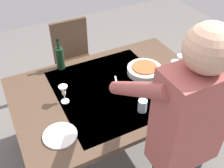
% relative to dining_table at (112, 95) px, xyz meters
% --- Properties ---
extents(ground_plane, '(6.00, 6.00, 0.00)m').
position_rel_dining_table_xyz_m(ground_plane, '(0.00, 0.00, -0.69)').
color(ground_plane, '#66605B').
extents(dining_table, '(1.57, 1.08, 0.76)m').
position_rel_dining_table_xyz_m(dining_table, '(0.00, 0.00, 0.00)').
color(dining_table, '#4C3828').
rests_on(dining_table, ground_plane).
extents(chair_near, '(0.40, 0.40, 0.91)m').
position_rel_dining_table_xyz_m(chair_near, '(-0.00, -0.92, -0.16)').
color(chair_near, '#352114').
rests_on(chair_near, ground_plane).
extents(person_server, '(0.42, 0.61, 1.69)m').
position_rel_dining_table_xyz_m(person_server, '(-0.02, 0.80, 0.27)').
color(person_server, '#2D2D38').
rests_on(person_server, ground_plane).
extents(wine_bottle, '(0.07, 0.07, 0.30)m').
position_rel_dining_table_xyz_m(wine_bottle, '(0.27, -0.47, 0.18)').
color(wine_bottle, black).
rests_on(wine_bottle, dining_table).
extents(wine_glass_left, '(0.07, 0.07, 0.15)m').
position_rel_dining_table_xyz_m(wine_glass_left, '(-0.65, 0.30, 0.17)').
color(wine_glass_left, white).
rests_on(wine_glass_left, dining_table).
extents(wine_glass_right, '(0.07, 0.07, 0.15)m').
position_rel_dining_table_xyz_m(wine_glass_right, '(0.39, -0.03, 0.17)').
color(wine_glass_right, white).
rests_on(wine_glass_right, dining_table).
extents(water_cup_near_left, '(0.08, 0.08, 0.10)m').
position_rel_dining_table_xyz_m(water_cup_near_left, '(-0.60, 0.03, 0.12)').
color(water_cup_near_left, silver).
rests_on(water_cup_near_left, dining_table).
extents(water_cup_near_right, '(0.07, 0.07, 0.10)m').
position_rel_dining_table_xyz_m(water_cup_near_right, '(-0.44, 0.37, 0.12)').
color(water_cup_near_right, silver).
rests_on(water_cup_near_right, dining_table).
extents(water_cup_far_left, '(0.07, 0.07, 0.10)m').
position_rel_dining_table_xyz_m(water_cup_far_left, '(-0.09, 0.32, 0.12)').
color(water_cup_far_left, silver).
rests_on(water_cup_far_left, dining_table).
extents(water_cup_far_right, '(0.07, 0.07, 0.09)m').
position_rel_dining_table_xyz_m(water_cup_far_right, '(-0.71, -0.03, 0.11)').
color(water_cup_far_right, silver).
rests_on(water_cup_far_right, dining_table).
extents(serving_bowl_pasta, '(0.30, 0.30, 0.07)m').
position_rel_dining_table_xyz_m(serving_bowl_pasta, '(-0.35, -0.07, 0.10)').
color(serving_bowl_pasta, silver).
rests_on(serving_bowl_pasta, dining_table).
extents(dinner_plate_near, '(0.23, 0.23, 0.01)m').
position_rel_dining_table_xyz_m(dinner_plate_near, '(0.53, 0.28, 0.07)').
color(dinner_plate_near, silver).
rests_on(dinner_plate_near, dining_table).
extents(table_fork, '(0.07, 0.17, 0.00)m').
position_rel_dining_table_xyz_m(table_fork, '(-0.07, -0.05, 0.07)').
color(table_fork, silver).
rests_on(table_fork, dining_table).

